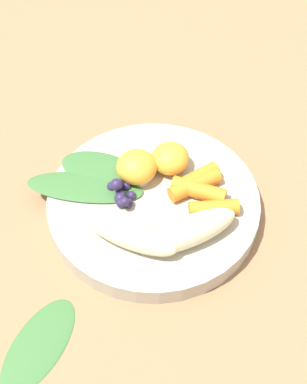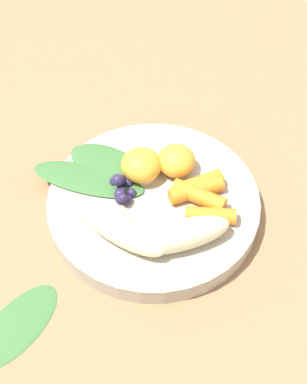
% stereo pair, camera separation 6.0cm
% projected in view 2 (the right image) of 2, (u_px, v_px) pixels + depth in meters
% --- Properties ---
extents(ground_plane, '(2.40, 2.40, 0.00)m').
position_uv_depth(ground_plane, '(154.00, 210.00, 0.63)').
color(ground_plane, '#99704C').
extents(bowl, '(0.25, 0.25, 0.02)m').
position_uv_depth(bowl, '(154.00, 204.00, 0.62)').
color(bowl, '#B2AD9E').
rests_on(bowl, ground_plane).
extents(banana_peeled_left, '(0.11, 0.07, 0.03)m').
position_uv_depth(banana_peeled_left, '(181.00, 235.00, 0.56)').
color(banana_peeled_left, beige).
rests_on(banana_peeled_left, bowl).
extents(banana_peeled_right, '(0.11, 0.08, 0.03)m').
position_uv_depth(banana_peeled_right, '(121.00, 229.00, 0.56)').
color(banana_peeled_right, beige).
rests_on(banana_peeled_right, bowl).
extents(orange_segment_near, '(0.05, 0.05, 0.04)m').
position_uv_depth(orange_segment_near, '(141.00, 165.00, 0.62)').
color(orange_segment_near, '#F4A833').
rests_on(orange_segment_near, bowl).
extents(orange_segment_far, '(0.05, 0.05, 0.03)m').
position_uv_depth(orange_segment_far, '(176.00, 161.00, 0.62)').
color(orange_segment_far, '#F4A833').
rests_on(orange_segment_far, bowl).
extents(carrot_front, '(0.06, 0.02, 0.02)m').
position_uv_depth(carrot_front, '(211.00, 216.00, 0.58)').
color(carrot_front, orange).
rests_on(carrot_front, bowl).
extents(carrot_mid_left, '(0.07, 0.04, 0.02)m').
position_uv_depth(carrot_mid_left, '(199.00, 197.00, 0.60)').
color(carrot_mid_left, orange).
rests_on(carrot_mid_left, bowl).
extents(carrot_mid_right, '(0.07, 0.04, 0.02)m').
position_uv_depth(carrot_mid_right, '(196.00, 190.00, 0.60)').
color(carrot_mid_right, orange).
rests_on(carrot_mid_right, bowl).
extents(carrot_rear, '(0.05, 0.04, 0.02)m').
position_uv_depth(carrot_rear, '(201.00, 184.00, 0.61)').
color(carrot_rear, orange).
rests_on(carrot_rear, bowl).
extents(blueberry_pile, '(0.03, 0.04, 0.03)m').
position_uv_depth(blueberry_pile, '(121.00, 189.00, 0.61)').
color(blueberry_pile, '#2D234C').
rests_on(blueberry_pile, bowl).
extents(coconut_shred_patch, '(0.05, 0.05, 0.00)m').
position_uv_depth(coconut_shred_patch, '(138.00, 169.00, 0.64)').
color(coconut_shred_patch, white).
rests_on(coconut_shred_patch, bowl).
extents(kale_leaf_left, '(0.12, 0.09, 0.00)m').
position_uv_depth(kale_leaf_left, '(108.00, 164.00, 0.64)').
color(kale_leaf_left, '#3D7038').
rests_on(kale_leaf_left, bowl).
extents(kale_leaf_right, '(0.14, 0.07, 0.00)m').
position_uv_depth(kale_leaf_right, '(88.00, 179.00, 0.62)').
color(kale_leaf_right, '#3D7038').
rests_on(kale_leaf_right, bowl).
extents(kale_leaf_stray, '(0.10, 0.12, 0.01)m').
position_uv_depth(kale_leaf_stray, '(17.00, 325.00, 0.53)').
color(kale_leaf_stray, '#3D7038').
rests_on(kale_leaf_stray, ground_plane).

